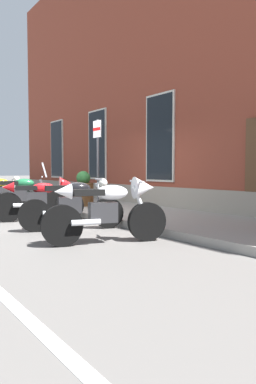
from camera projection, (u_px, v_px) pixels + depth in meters
name	position (u px, v px, depth m)	size (l,w,h in m)	color
ground_plane	(77.00, 217.00, 9.07)	(140.00, 140.00, 0.00)	#565451
sidewalk	(122.00, 211.00, 9.84)	(27.10, 2.68, 0.15)	gray
brick_pub_facade	(226.00, 65.00, 11.94)	(21.10, 5.63, 9.20)	brown
motorcycle_green_touring	(16.00, 193.00, 9.69)	(1.05, 2.05, 1.38)	black
motorcycle_red_sport	(42.00, 197.00, 8.46)	(0.85, 1.99, 1.01)	black
motorcycle_black_naked	(73.00, 205.00, 7.15)	(0.84, 1.99, 1.01)	black
motorcycle_white_sport	(111.00, 208.00, 5.83)	(0.80, 1.99, 1.07)	black
parking_sign	(98.00, 151.00, 9.64)	(0.36, 0.07, 2.35)	#4C4C51
barrel_planter	(83.00, 191.00, 10.51)	(0.61, 0.61, 1.00)	brown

